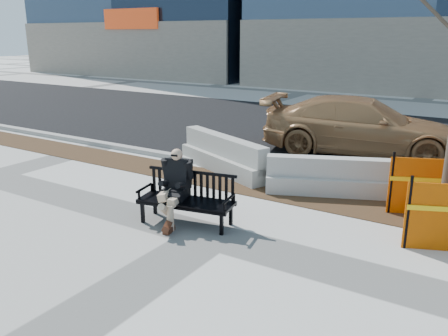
{
  "coord_description": "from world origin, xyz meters",
  "views": [
    {
      "loc": [
        3.93,
        -5.85,
        3.22
      ],
      "look_at": [
        -0.24,
        0.79,
        0.93
      ],
      "focal_mm": 37.14,
      "sensor_mm": 36.0,
      "label": 1
    }
  ],
  "objects": [
    {
      "name": "jersey_barrier_right",
      "position": [
        1.02,
        3.05,
        0.0
      ],
      "size": [
        2.77,
        1.58,
        0.8
      ],
      "primitive_type": null,
      "rotation": [
        0.0,
        0.0,
        0.39
      ],
      "color": "#ABA8A0",
      "rests_on": "ground"
    },
    {
      "name": "seated_man",
      "position": [
        -0.87,
        0.19,
        0.0
      ],
      "size": [
        0.73,
        1.02,
        1.31
      ],
      "primitive_type": null,
      "rotation": [
        0.0,
        0.0,
        0.2
      ],
      "color": "black",
      "rests_on": "ground"
    },
    {
      "name": "bench",
      "position": [
        -0.64,
        0.19,
        0.0
      ],
      "size": [
        1.8,
        0.94,
        0.91
      ],
      "primitive_type": null,
      "rotation": [
        0.0,
        0.0,
        0.2
      ],
      "color": "black",
      "rests_on": "ground"
    },
    {
      "name": "mulch_strip",
      "position": [
        0.0,
        2.6,
        0.0
      ],
      "size": [
        40.0,
        1.2,
        0.02
      ],
      "primitive_type": "cube",
      "color": "#47301C",
      "rests_on": "ground"
    },
    {
      "name": "asphalt_street",
      "position": [
        0.0,
        8.8,
        0.0
      ],
      "size": [
        60.0,
        10.4,
        0.01
      ],
      "primitive_type": "cube",
      "color": "black",
      "rests_on": "ground"
    },
    {
      "name": "tree_fence",
      "position": [
        3.21,
        2.19,
        0.0
      ],
      "size": [
        3.07,
        3.07,
        5.88
      ],
      "primitive_type": null,
      "rotation": [
        0.0,
        0.0,
        0.39
      ],
      "color": "#F75F00",
      "rests_on": "ground"
    },
    {
      "name": "ground",
      "position": [
        0.0,
        0.0,
        0.0
      ],
      "size": [
        120.0,
        120.0,
        0.0
      ],
      "primitive_type": "plane",
      "color": "beige",
      "rests_on": "ground"
    },
    {
      "name": "jersey_barrier_left",
      "position": [
        -1.81,
        3.3,
        0.0
      ],
      "size": [
        3.03,
        1.78,
        0.87
      ],
      "primitive_type": null,
      "rotation": [
        0.0,
        0.0,
        -0.42
      ],
      "color": "#A3A199",
      "rests_on": "ground"
    },
    {
      "name": "sedan",
      "position": [
        0.49,
        6.73,
        0.0
      ],
      "size": [
        5.66,
        3.15,
        1.55
      ],
      "primitive_type": "imported",
      "rotation": [
        0.0,
        0.0,
        1.76
      ],
      "color": "#A17144",
      "rests_on": "ground"
    },
    {
      "name": "curb",
      "position": [
        0.0,
        3.55,
        0.06
      ],
      "size": [
        60.0,
        0.25,
        0.12
      ],
      "primitive_type": "cube",
      "color": "#9E9B93",
      "rests_on": "ground"
    }
  ]
}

